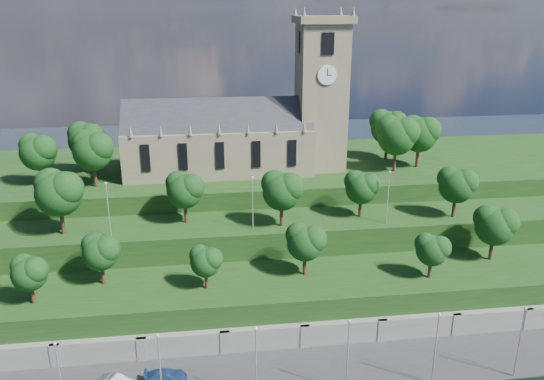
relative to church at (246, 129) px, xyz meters
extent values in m
cube|color=slate|center=(-0.79, -33.98, -20.02)|extent=(160.00, 2.00, 5.00)
cube|color=slate|center=(-25.79, -34.78, -20.02)|extent=(1.20, 0.60, 5.00)
cube|color=slate|center=(-15.79, -34.78, -20.02)|extent=(1.20, 0.60, 5.00)
cube|color=slate|center=(-5.79, -34.78, -20.02)|extent=(1.20, 0.60, 5.00)
cube|color=slate|center=(4.21, -34.78, -20.02)|extent=(1.20, 0.60, 5.00)
cube|color=slate|center=(14.21, -34.78, -20.02)|extent=(1.20, 0.60, 5.00)
cube|color=slate|center=(24.21, -34.78, -20.02)|extent=(1.20, 0.60, 5.00)
cube|color=slate|center=(34.21, -34.78, -20.02)|extent=(1.20, 0.60, 5.00)
cube|color=#173612|center=(-0.79, -27.98, -18.52)|extent=(160.00, 12.00, 8.00)
cube|color=#173612|center=(-0.79, -16.98, -16.52)|extent=(160.00, 10.00, 12.00)
cube|color=#173612|center=(-0.79, 4.02, -15.02)|extent=(160.00, 32.00, 15.00)
cube|color=#71654F|center=(-4.79, 0.02, -3.52)|extent=(32.00, 12.00, 8.00)
cube|color=#23252A|center=(-4.79, 0.02, 0.48)|extent=(32.00, 10.18, 10.18)
cone|color=#71654F|center=(-18.79, -5.98, 1.38)|extent=(0.70, 0.70, 1.80)
cone|color=#71654F|center=(-14.12, -5.98, 1.38)|extent=(0.70, 0.70, 1.80)
cone|color=#71654F|center=(-9.46, -5.98, 1.38)|extent=(0.70, 0.70, 1.80)
cone|color=#71654F|center=(-4.79, -5.98, 1.38)|extent=(0.70, 0.70, 1.80)
cone|color=#71654F|center=(-0.12, -5.98, 1.38)|extent=(0.70, 0.70, 1.80)
cone|color=#71654F|center=(4.54, -5.98, 1.38)|extent=(0.70, 0.70, 1.80)
cone|color=#71654F|center=(9.21, -5.98, 1.38)|extent=(0.70, 0.70, 1.80)
cube|color=black|center=(-16.79, -6.06, -3.02)|extent=(1.40, 0.25, 4.50)
cube|color=black|center=(-10.79, -6.06, -3.02)|extent=(1.40, 0.25, 4.50)
cube|color=black|center=(-4.79, -6.06, -3.02)|extent=(1.40, 0.25, 4.50)
cube|color=black|center=(1.21, -6.06, -3.02)|extent=(1.40, 0.25, 4.50)
cube|color=black|center=(7.21, -6.06, -3.02)|extent=(1.40, 0.25, 4.50)
cube|color=#71654F|center=(13.21, 0.02, 4.98)|extent=(8.00, 8.00, 25.00)
cube|color=#71654F|center=(13.21, 0.02, 18.08)|extent=(9.20, 9.20, 1.20)
cone|color=#71654F|center=(9.21, -3.98, 19.28)|extent=(0.80, 0.80, 1.60)
cone|color=#71654F|center=(9.21, 4.02, 19.28)|extent=(0.80, 0.80, 1.60)
cone|color=#71654F|center=(17.21, -3.98, 19.28)|extent=(0.80, 0.80, 1.60)
cone|color=#71654F|center=(17.21, 4.02, 19.28)|extent=(0.80, 0.80, 1.60)
cube|color=black|center=(13.21, -4.06, 14.48)|extent=(2.00, 0.25, 3.50)
cube|color=black|center=(13.21, 4.10, 14.48)|extent=(2.00, 0.25, 3.50)
cube|color=black|center=(9.13, 0.02, 14.48)|extent=(0.25, 2.00, 3.50)
cube|color=black|center=(17.29, 0.02, 14.48)|extent=(0.25, 2.00, 3.50)
cylinder|color=white|center=(13.21, -4.10, 9.48)|extent=(3.20, 0.30, 3.20)
cylinder|color=white|center=(17.33, 0.02, 9.48)|extent=(0.30, 3.20, 3.20)
cube|color=black|center=(13.21, -4.28, 9.98)|extent=(0.12, 0.05, 1.10)
cube|color=black|center=(13.61, -4.28, 9.48)|extent=(0.80, 0.05, 0.12)
cylinder|color=#311B13|center=(-28.92, -29.98, -13.14)|extent=(0.48, 0.48, 2.75)
sphere|color=black|center=(-28.92, -29.98, -10.48)|extent=(4.28, 4.28, 4.28)
sphere|color=black|center=(-28.07, -30.41, -9.84)|extent=(3.21, 3.21, 3.21)
sphere|color=black|center=(-29.67, -29.45, -9.62)|extent=(3.00, 3.00, 3.00)
cylinder|color=#311B13|center=(-21.22, -25.98, -13.02)|extent=(0.49, 0.49, 3.01)
sphere|color=black|center=(-21.22, -25.98, -10.11)|extent=(4.68, 4.68, 4.68)
sphere|color=black|center=(-20.28, -26.45, -9.40)|extent=(3.51, 3.51, 3.51)
sphere|color=black|center=(-22.04, -25.40, -9.17)|extent=(3.28, 3.28, 3.28)
cylinder|color=#311B13|center=(-7.75, -28.98, -13.26)|extent=(0.47, 0.47, 2.53)
sphere|color=black|center=(-7.75, -28.98, -10.81)|extent=(3.94, 3.94, 3.94)
sphere|color=black|center=(-6.97, -29.38, -10.22)|extent=(2.95, 2.95, 2.95)
sphere|color=black|center=(-8.44, -28.49, -10.02)|extent=(2.75, 2.75, 2.75)
cylinder|color=#311B13|center=(5.55, -26.98, -12.94)|extent=(0.50, 0.50, 3.17)
sphere|color=black|center=(5.55, -26.98, -9.87)|extent=(4.93, 4.93, 4.93)
sphere|color=black|center=(6.54, -27.48, -9.14)|extent=(3.70, 3.70, 3.70)
sphere|color=black|center=(4.69, -26.37, -8.89)|extent=(3.45, 3.45, 3.45)
cylinder|color=#311B13|center=(22.10, -29.98, -13.18)|extent=(0.48, 0.48, 2.69)
sphere|color=black|center=(22.10, -29.98, -10.58)|extent=(4.18, 4.18, 4.18)
sphere|color=black|center=(22.93, -30.40, -9.96)|extent=(3.13, 3.13, 3.13)
sphere|color=black|center=(21.37, -29.46, -9.75)|extent=(2.92, 2.92, 2.92)
cylinder|color=#311B13|center=(33.02, -25.98, -12.77)|extent=(0.52, 0.52, 3.50)
sphere|color=black|center=(33.02, -25.98, -9.38)|extent=(5.45, 5.45, 5.45)
sphere|color=black|center=(34.11, -26.53, -8.57)|extent=(4.09, 4.09, 4.09)
sphere|color=black|center=(32.07, -25.30, -8.29)|extent=(3.81, 3.81, 3.81)
cylinder|color=#311B13|center=(-27.62, -17.98, -8.47)|extent=(0.54, 0.54, 4.10)
sphere|color=black|center=(-27.62, -17.98, -4.51)|extent=(6.38, 6.38, 6.38)
sphere|color=black|center=(-26.35, -18.62, -3.55)|extent=(4.78, 4.78, 4.78)
sphere|color=black|center=(-28.74, -17.19, -3.24)|extent=(4.46, 4.46, 4.46)
cylinder|color=#311B13|center=(-10.46, -15.98, -8.83)|extent=(0.51, 0.51, 3.38)
sphere|color=black|center=(-10.46, -15.98, -5.56)|extent=(5.26, 5.26, 5.26)
sphere|color=black|center=(-9.41, -16.51, -4.77)|extent=(3.94, 3.94, 3.94)
sphere|color=black|center=(-11.38, -15.33, -4.51)|extent=(3.68, 3.68, 3.68)
cylinder|color=#311B13|center=(3.53, -18.98, -8.72)|extent=(0.52, 0.52, 3.60)
sphere|color=black|center=(3.53, -18.98, -5.25)|extent=(5.59, 5.59, 5.59)
sphere|color=black|center=(4.65, -19.54, -4.41)|extent=(4.19, 4.19, 4.19)
sphere|color=black|center=(2.55, -18.29, -4.13)|extent=(3.91, 3.91, 3.91)
cylinder|color=#311B13|center=(16.05, -16.98, -8.96)|extent=(0.50, 0.50, 3.12)
sphere|color=black|center=(16.05, -16.98, -5.95)|extent=(4.85, 4.85, 4.85)
sphere|color=black|center=(17.02, -17.47, -5.22)|extent=(3.64, 3.64, 3.64)
sphere|color=black|center=(15.20, -16.38, -4.98)|extent=(3.40, 3.40, 3.40)
cylinder|color=#311B13|center=(30.24, -18.98, -8.82)|extent=(0.51, 0.51, 3.41)
sphere|color=black|center=(30.24, -18.98, -5.52)|extent=(5.31, 5.31, 5.31)
sphere|color=black|center=(31.30, -19.52, -4.72)|extent=(3.98, 3.98, 3.98)
sphere|color=black|center=(29.31, -18.32, -4.46)|extent=(3.71, 3.71, 3.71)
cylinder|color=#311B13|center=(-33.87, -3.98, -5.70)|extent=(0.52, 0.52, 3.65)
sphere|color=black|center=(-33.87, -3.98, -2.17)|extent=(5.67, 5.67, 5.67)
sphere|color=black|center=(-32.74, -4.55, -1.32)|extent=(4.26, 4.26, 4.26)
sphere|color=black|center=(-34.86, -3.28, -1.04)|extent=(3.97, 3.97, 3.97)
cylinder|color=#311B13|center=(-27.50, 2.02, -5.58)|extent=(0.53, 0.53, 3.87)
sphere|color=black|center=(-27.50, 2.02, -1.84)|extent=(6.03, 6.03, 6.03)
sphere|color=black|center=(-26.30, 1.41, -0.94)|extent=(4.52, 4.52, 4.52)
sphere|color=black|center=(-28.56, 2.77, -0.63)|extent=(4.22, 4.22, 4.22)
cylinder|color=#311B13|center=(-24.98, -5.98, -5.54)|extent=(0.54, 0.54, 3.95)
sphere|color=black|center=(-24.98, -5.98, -1.72)|extent=(6.15, 6.15, 6.15)
sphere|color=black|center=(-23.75, -6.60, -0.80)|extent=(4.61, 4.61, 4.61)
sphere|color=black|center=(-26.06, -5.22, -0.49)|extent=(4.31, 4.31, 4.31)
cylinder|color=#311B13|center=(25.94, -3.98, -5.40)|extent=(0.55, 0.55, 4.25)
sphere|color=black|center=(25.94, -3.98, -1.29)|extent=(6.61, 6.61, 6.61)
sphere|color=black|center=(27.26, -4.65, -0.30)|extent=(4.96, 4.96, 4.96)
sphere|color=black|center=(24.79, -3.16, 0.03)|extent=(4.63, 4.63, 4.63)
cylinder|color=#311B13|center=(27.17, 4.02, -5.48)|extent=(0.54, 0.54, 4.07)
sphere|color=black|center=(27.17, 4.02, -1.55)|extent=(6.34, 6.34, 6.34)
sphere|color=black|center=(28.43, 3.38, -0.59)|extent=(4.75, 4.75, 4.75)
sphere|color=black|center=(26.06, 4.81, -0.28)|extent=(4.44, 4.44, 4.44)
cylinder|color=#311B13|center=(30.96, -1.98, -5.49)|extent=(0.54, 0.54, 4.06)
sphere|color=black|center=(30.96, -1.98, -1.57)|extent=(6.32, 6.32, 6.32)
sphere|color=black|center=(32.22, -2.62, -0.62)|extent=(4.74, 4.74, 4.74)
sphere|color=black|center=(29.85, -1.20, -0.30)|extent=(4.42, 4.42, 4.42)
sphere|color=silver|center=(-22.79, -43.48, -11.51)|extent=(0.36, 0.36, 0.36)
cylinder|color=#B2B2B7|center=(-12.79, -43.48, -16.08)|extent=(0.16, 0.16, 8.89)
sphere|color=silver|center=(-12.79, -43.48, -11.51)|extent=(0.36, 0.36, 0.36)
cylinder|color=#B2B2B7|center=(-2.79, -43.48, -16.08)|extent=(0.16, 0.16, 8.89)
sphere|color=silver|center=(-2.79, -43.48, -11.51)|extent=(0.36, 0.36, 0.36)
cylinder|color=#B2B2B7|center=(7.21, -43.48, -16.08)|extent=(0.16, 0.16, 8.89)
sphere|color=silver|center=(7.21, -43.48, -11.51)|extent=(0.36, 0.36, 0.36)
cylinder|color=#B2B2B7|center=(17.21, -43.48, -16.08)|extent=(0.16, 0.16, 8.89)
sphere|color=silver|center=(17.21, -43.48, -11.51)|extent=(0.36, 0.36, 0.36)
cylinder|color=#B2B2B7|center=(27.21, -43.48, -16.08)|extent=(0.16, 0.16, 8.89)
sphere|color=silver|center=(27.21, -43.48, -11.51)|extent=(0.36, 0.36, 0.36)
cylinder|color=#B2B2B7|center=(-20.79, -19.98, -6.61)|extent=(0.16, 0.16, 7.82)
sphere|color=silver|center=(-20.79, -19.98, -2.58)|extent=(0.36, 0.36, 0.36)
cylinder|color=#B2B2B7|center=(-0.79, -19.98, -6.61)|extent=(0.16, 0.16, 7.82)
sphere|color=silver|center=(-0.79, -19.98, -2.58)|extent=(0.36, 0.36, 0.36)
cylinder|color=#B2B2B7|center=(19.21, -19.98, -6.61)|extent=(0.16, 0.16, 7.82)
sphere|color=silver|center=(19.21, -19.98, -2.58)|extent=(0.36, 0.36, 0.36)
imported|color=navy|center=(-12.76, -39.12, -19.82)|extent=(4.81, 1.97, 1.39)
camera|label=1|loc=(-7.24, -90.50, 19.92)|focal=35.00mm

